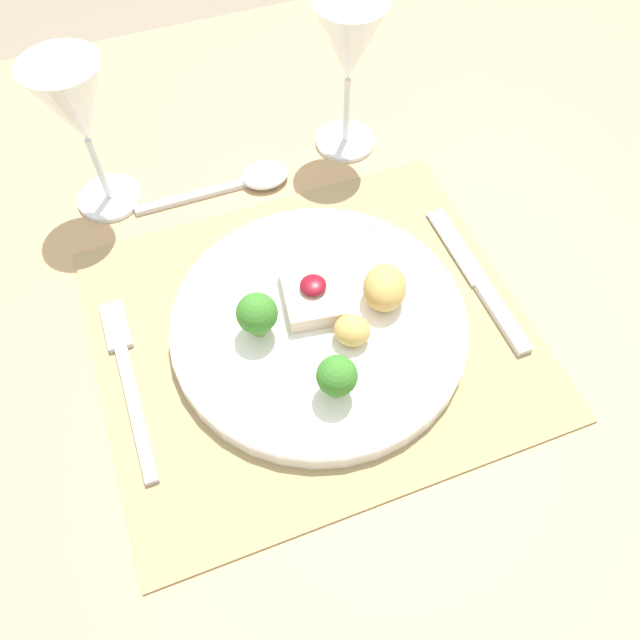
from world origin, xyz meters
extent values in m
plane|color=gray|center=(0.00, 0.00, 0.00)|extent=(8.00, 8.00, 0.00)
cube|color=tan|center=(0.00, 0.00, 0.74)|extent=(1.59, 1.17, 0.03)
cylinder|color=tan|center=(0.73, 0.52, 0.36)|extent=(0.06, 0.06, 0.72)
cube|color=#9E895B|center=(0.00, 0.00, 0.75)|extent=(0.43, 0.38, 0.00)
cylinder|color=white|center=(0.01, 0.00, 0.76)|extent=(0.30, 0.30, 0.02)
torus|color=white|center=(0.01, 0.00, 0.77)|extent=(0.30, 0.30, 0.01)
cube|color=beige|center=(0.01, 0.02, 0.78)|extent=(0.07, 0.08, 0.02)
ellipsoid|color=maroon|center=(0.01, 0.02, 0.80)|extent=(0.03, 0.03, 0.01)
cylinder|color=#84B256|center=(-0.05, 0.01, 0.78)|extent=(0.01, 0.01, 0.02)
sphere|color=#387A28|center=(-0.05, 0.01, 0.80)|extent=(0.04, 0.04, 0.04)
cylinder|color=#84B256|center=(-0.01, -0.08, 0.78)|extent=(0.01, 0.01, 0.02)
sphere|color=#387A28|center=(-0.01, -0.08, 0.80)|extent=(0.04, 0.04, 0.04)
ellipsoid|color=tan|center=(0.08, 0.00, 0.79)|extent=(0.06, 0.07, 0.04)
ellipsoid|color=tan|center=(0.03, -0.03, 0.78)|extent=(0.05, 0.05, 0.03)
cube|color=silver|center=(-0.19, -0.03, 0.76)|extent=(0.01, 0.15, 0.01)
cube|color=silver|center=(-0.19, 0.07, 0.76)|extent=(0.02, 0.06, 0.01)
cube|color=silver|center=(0.19, -0.06, 0.76)|extent=(0.02, 0.09, 0.01)
cube|color=silver|center=(0.19, 0.05, 0.76)|extent=(0.02, 0.11, 0.00)
cube|color=silver|center=(-0.07, 0.23, 0.75)|extent=(0.13, 0.01, 0.01)
ellipsoid|color=silver|center=(0.02, 0.23, 0.76)|extent=(0.06, 0.05, 0.02)
cylinder|color=white|center=(0.14, 0.25, 0.75)|extent=(0.08, 0.08, 0.01)
cylinder|color=white|center=(0.14, 0.25, 0.80)|extent=(0.01, 0.01, 0.09)
cone|color=white|center=(0.14, 0.25, 0.89)|extent=(0.08, 0.08, 0.09)
cylinder|color=white|center=(-0.16, 0.26, 0.75)|extent=(0.08, 0.08, 0.01)
cylinder|color=white|center=(-0.16, 0.26, 0.80)|extent=(0.01, 0.01, 0.08)
cone|color=white|center=(-0.16, 0.26, 0.89)|extent=(0.08, 0.08, 0.09)
camera|label=1|loc=(-0.11, -0.32, 1.29)|focal=35.00mm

